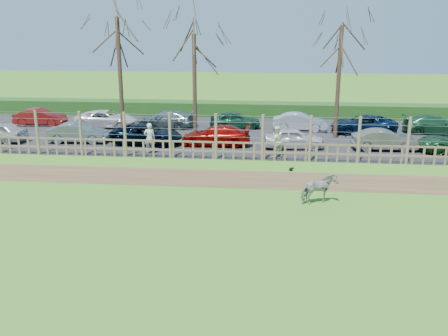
# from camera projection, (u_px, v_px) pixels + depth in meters

# --- Properties ---
(ground) EXTENTS (120.00, 120.00, 0.00)m
(ground) POSITION_uv_depth(u_px,v_px,m) (192.00, 212.00, 19.38)
(ground) COLOR #62A63A
(ground) RESTS_ON ground
(dirt_strip) EXTENTS (34.00, 2.80, 0.01)m
(dirt_strip) POSITION_uv_depth(u_px,v_px,m) (207.00, 178.00, 23.68)
(dirt_strip) COLOR brown
(dirt_strip) RESTS_ON ground
(asphalt) EXTENTS (44.00, 13.00, 0.04)m
(asphalt) POSITION_uv_depth(u_px,v_px,m) (227.00, 134.00, 33.24)
(asphalt) COLOR #232326
(asphalt) RESTS_ON ground
(hedge) EXTENTS (46.00, 2.00, 1.10)m
(hedge) POSITION_uv_depth(u_px,v_px,m) (236.00, 109.00, 39.79)
(hedge) COLOR #1E4716
(hedge) RESTS_ON ground
(fence) EXTENTS (30.16, 0.16, 2.50)m
(fence) POSITION_uv_depth(u_px,v_px,m) (216.00, 145.00, 26.81)
(fence) COLOR brown
(fence) RESTS_ON ground
(tree_left) EXTENTS (4.80, 4.80, 7.88)m
(tree_left) POSITION_uv_depth(u_px,v_px,m) (119.00, 49.00, 30.43)
(tree_left) COLOR #3D2B1E
(tree_left) RESTS_ON ground
(tree_mid) EXTENTS (4.80, 4.80, 6.83)m
(tree_mid) POSITION_uv_depth(u_px,v_px,m) (194.00, 61.00, 31.15)
(tree_mid) COLOR #3D2B1E
(tree_mid) RESTS_ON ground
(tree_right) EXTENTS (4.80, 4.80, 7.35)m
(tree_right) POSITION_uv_depth(u_px,v_px,m) (340.00, 55.00, 30.64)
(tree_right) COLOR #3D2B1E
(tree_right) RESTS_ON ground
(zebra) EXTENTS (1.58, 1.25, 1.22)m
(zebra) POSITION_uv_depth(u_px,v_px,m) (319.00, 189.00, 20.17)
(zebra) COLOR gray
(zebra) RESTS_ON ground
(visitor_a) EXTENTS (0.70, 0.53, 1.72)m
(visitor_a) POSITION_uv_depth(u_px,v_px,m) (150.00, 138.00, 27.93)
(visitor_a) COLOR beige
(visitor_a) RESTS_ON asphalt
(visitor_b) EXTENTS (1.01, 0.90, 1.72)m
(visitor_b) POSITION_uv_depth(u_px,v_px,m) (276.00, 142.00, 27.10)
(visitor_b) COLOR beige
(visitor_b) RESTS_ON asphalt
(crow) EXTENTS (0.25, 0.18, 0.20)m
(crow) POSITION_uv_depth(u_px,v_px,m) (291.00, 169.00, 24.83)
(crow) COLOR black
(crow) RESTS_ON ground
(car_1) EXTENTS (3.71, 1.47, 1.20)m
(car_1) POSITION_uv_depth(u_px,v_px,m) (78.00, 133.00, 30.60)
(car_1) COLOR slate
(car_1) RESTS_ON asphalt
(car_2) EXTENTS (4.46, 2.32, 1.20)m
(car_2) POSITION_uv_depth(u_px,v_px,m) (147.00, 134.00, 30.17)
(car_2) COLOR black
(car_2) RESTS_ON asphalt
(car_3) EXTENTS (4.14, 1.68, 1.20)m
(car_3) POSITION_uv_depth(u_px,v_px,m) (216.00, 135.00, 29.87)
(car_3) COLOR #8C0804
(car_3) RESTS_ON asphalt
(car_4) EXTENTS (3.65, 1.77, 1.20)m
(car_4) POSITION_uv_depth(u_px,v_px,m) (294.00, 138.00, 29.11)
(car_4) COLOR silver
(car_4) RESTS_ON asphalt
(car_5) EXTENTS (3.70, 1.45, 1.20)m
(car_5) POSITION_uv_depth(u_px,v_px,m) (384.00, 140.00, 28.71)
(car_5) COLOR slate
(car_5) RESTS_ON asphalt
(car_7) EXTENTS (3.70, 1.46, 1.20)m
(car_7) POSITION_uv_depth(u_px,v_px,m) (40.00, 117.00, 35.89)
(car_7) COLOR maroon
(car_7) RESTS_ON asphalt
(car_8) EXTENTS (4.38, 2.13, 1.20)m
(car_8) POSITION_uv_depth(u_px,v_px,m) (106.00, 119.00, 35.21)
(car_8) COLOR white
(car_8) RESTS_ON asphalt
(car_9) EXTENTS (4.24, 1.97, 1.20)m
(car_9) POSITION_uv_depth(u_px,v_px,m) (165.00, 119.00, 35.11)
(car_9) COLOR slate
(car_9) RESTS_ON asphalt
(car_10) EXTENTS (3.67, 1.84, 1.20)m
(car_10) POSITION_uv_depth(u_px,v_px,m) (235.00, 120.00, 34.78)
(car_10) COLOR #174A2E
(car_10) RESTS_ON asphalt
(car_11) EXTENTS (3.67, 1.35, 1.20)m
(car_11) POSITION_uv_depth(u_px,v_px,m) (300.00, 122.00, 34.11)
(car_11) COLOR #B2B9C9
(car_11) RESTS_ON asphalt
(car_12) EXTENTS (4.42, 2.22, 1.20)m
(car_12) POSITION_uv_depth(u_px,v_px,m) (363.00, 124.00, 33.30)
(car_12) COLOR #091C3C
(car_12) RESTS_ON asphalt
(car_13) EXTENTS (4.23, 1.92, 1.20)m
(car_13) POSITION_uv_depth(u_px,v_px,m) (435.00, 124.00, 33.19)
(car_13) COLOR #1D512F
(car_13) RESTS_ON asphalt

